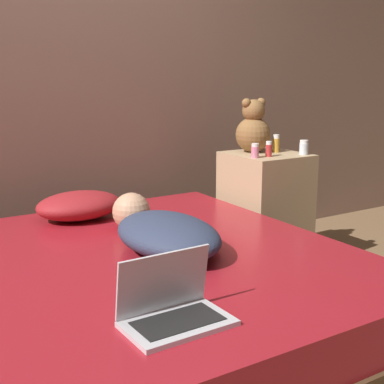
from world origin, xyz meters
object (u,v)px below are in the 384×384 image
Objects in this scene: bottle_red at (269,149)px; bottle_clear at (304,148)px; laptop at (172,307)px; bottle_amber at (276,144)px; bottle_pink at (255,151)px; pillow at (79,205)px; person_lying at (163,231)px; teddy_bear at (253,129)px.

bottle_red is 1.04× the size of bottle_clear.
bottle_clear is at bearing 33.28° from laptop.
bottle_amber is 1.31× the size of bottle_pink.
bottle_clear is at bearing -63.36° from bottle_amber.
laptop is 1.85m from bottle_amber.
pillow is 1.12m from bottle_red.
bottle_red is (1.08, -0.21, 0.24)m from pillow.
laptop is 3.78× the size of bottle_clear.
person_lying is 0.70m from laptop.
bottle_red reaches higher than pillow.
person_lying is 0.98m from bottle_pink.
pillow is 1.16m from teddy_bear.
teddy_bear is 0.22m from bottle_red.
pillow is at bearing 168.35° from bottle_pink.
laptop is at bearing -137.15° from bottle_pink.
bottle_red is 0.19m from bottle_amber.
bottle_red is at bearing -3.49° from bottle_pink.
person_lying is 9.27× the size of bottle_pink.
bottle_clear is (0.19, -0.24, -0.10)m from teddy_bear.
laptop is at bearing -135.59° from teddy_bear.
bottle_clear is at bearing 19.98° from person_lying.
person_lying is at bearing -147.13° from teddy_bear.
bottle_amber is at bearing 23.13° from bottle_pink.
person_lying is 1.25m from bottle_clear.
bottle_pink is (0.98, -0.20, 0.23)m from pillow.
bottle_clear reaches higher than laptop.
bottle_amber is at bearing 36.54° from bottle_red.
bottle_clear reaches higher than bottle_pink.
bottle_pink reaches higher than laptop.
bottle_amber is (1.40, 1.18, 0.27)m from laptop.
bottle_pink is at bearing 176.51° from bottle_red.
bottle_red is 0.23m from bottle_clear.
pillow is 4.11× the size of bottle_amber.
pillow is 5.17× the size of bottle_clear.
bottle_red is (1.25, 1.07, 0.26)m from laptop.
person_lying is 8.91× the size of bottle_clear.
laptop is (-0.17, -1.27, -0.02)m from pillow.
bottle_amber is at bearing 28.22° from person_lying.
bottle_red is at bearing -143.46° from bottle_amber.
bottle_pink is (-0.10, 0.01, -0.00)m from bottle_red.
bottle_red is (-0.03, -0.19, -0.10)m from teddy_bear.
bottle_amber reaches higher than bottle_clear.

